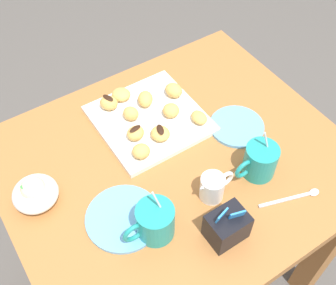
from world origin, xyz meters
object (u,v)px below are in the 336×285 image
object	(u,v)px
pastry_plate_square	(149,119)
beignet_4	(131,114)
coffee_mug_teal_right	(154,221)
beignet_0	(145,99)
cream_pitcher_white	(213,186)
ice_cream_bowl	(35,193)
dining_table	(175,191)
saucer_sky_left	(237,126)
saucer_sky_right	(123,218)
sugar_caddy	(227,226)
beignet_5	(174,90)
beignet_3	(141,151)
coffee_mug_teal_left	(260,160)
beignet_1	(109,103)
beignet_8	(199,118)
beignet_9	(121,94)
beignet_6	(159,134)
beignet_7	(136,133)
beignet_2	(171,110)

from	to	relation	value
pastry_plate_square	beignet_4	bearing A→B (deg)	-29.02
coffee_mug_teal_right	beignet_0	bearing A→B (deg)	-118.23
cream_pitcher_white	ice_cream_bowl	bearing A→B (deg)	-31.16
dining_table	beignet_0	size ratio (longest dim) A/B	16.14
saucer_sky_left	saucer_sky_right	world-z (taller)	same
sugar_caddy	dining_table	bearing A→B (deg)	-96.12
sugar_caddy	saucer_sky_right	world-z (taller)	sugar_caddy
cream_pitcher_white	saucer_sky_left	xyz separation A→B (m)	(-0.20, -0.14, -0.03)
beignet_5	cream_pitcher_white	bearing A→B (deg)	72.01
saucer_sky_right	beignet_5	bearing A→B (deg)	-140.11
saucer_sky_right	beignet_5	distance (m)	0.43
pastry_plate_square	sugar_caddy	world-z (taller)	sugar_caddy
cream_pitcher_white	beignet_3	bearing A→B (deg)	-65.32
coffee_mug_teal_left	beignet_1	bearing A→B (deg)	-61.41
beignet_3	beignet_8	world-z (taller)	beignet_3
beignet_3	coffee_mug_teal_left	bearing A→B (deg)	139.08
beignet_1	beignet_9	bearing A→B (deg)	-161.89
ice_cream_bowl	beignet_6	world-z (taller)	ice_cream_bowl
coffee_mug_teal_left	sugar_caddy	xyz separation A→B (m)	(0.18, 0.10, -0.01)
coffee_mug_teal_right	cream_pitcher_white	size ratio (longest dim) A/B	1.35
beignet_1	beignet_7	world-z (taller)	beignet_1
dining_table	cream_pitcher_white	size ratio (longest dim) A/B	8.63
beignet_8	beignet_3	bearing A→B (deg)	4.70
pastry_plate_square	cream_pitcher_white	xyz separation A→B (m)	(0.00, 0.30, 0.03)
coffee_mug_teal_right	beignet_3	size ratio (longest dim) A/B	2.93
beignet_3	beignet_7	bearing A→B (deg)	-107.40
beignet_7	beignet_8	distance (m)	0.19
pastry_plate_square	cream_pitcher_white	bearing A→B (deg)	89.91
cream_pitcher_white	sugar_caddy	size ratio (longest dim) A/B	0.99
beignet_6	beignet_9	distance (m)	0.19
dining_table	beignet_3	bearing A→B (deg)	-34.10
beignet_3	beignet_5	bearing A→B (deg)	-144.16
beignet_2	beignet_6	size ratio (longest dim) A/B	0.88
beignet_7	saucer_sky_right	bearing A→B (deg)	52.34
cream_pitcher_white	beignet_7	bearing A→B (deg)	-74.85
coffee_mug_teal_left	beignet_3	distance (m)	0.31
dining_table	cream_pitcher_white	xyz separation A→B (m)	(-0.01, 0.14, 0.19)
sugar_caddy	beignet_6	xyz separation A→B (m)	(-0.02, -0.32, -0.01)
beignet_1	beignet_6	bearing A→B (deg)	109.10
dining_table	coffee_mug_teal_right	xyz separation A→B (m)	(0.16, 0.15, 0.20)
cream_pitcher_white	saucer_sky_left	distance (m)	0.24
saucer_sky_right	beignet_5	size ratio (longest dim) A/B	3.29
beignet_5	ice_cream_bowl	bearing A→B (deg)	13.19
cream_pitcher_white	beignet_6	distance (m)	0.22
coffee_mug_teal_left	beignet_9	size ratio (longest dim) A/B	2.52
dining_table	beignet_4	distance (m)	0.27
beignet_6	beignet_9	bearing A→B (deg)	-86.43
beignet_5	beignet_7	xyz separation A→B (m)	(0.18, 0.08, -0.00)
beignet_1	beignet_0	bearing A→B (deg)	155.63
beignet_8	cream_pitcher_white	bearing A→B (deg)	62.12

